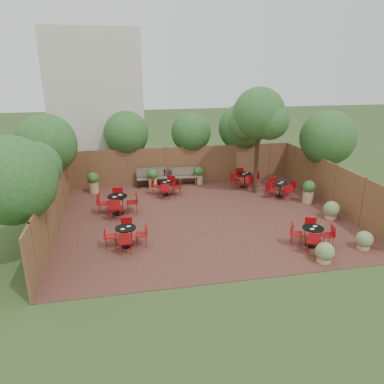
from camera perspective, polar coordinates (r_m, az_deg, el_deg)
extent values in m
plane|color=#354F23|center=(15.72, 1.96, -3.93)|extent=(80.00, 80.00, 0.00)
cube|color=#3D1B19|center=(15.72, 1.96, -3.90)|extent=(12.00, 10.00, 0.02)
cube|color=brown|center=(20.04, -1.24, 4.26)|extent=(12.00, 0.08, 2.00)
cube|color=brown|center=(15.23, -20.58, -1.95)|extent=(0.08, 10.00, 2.00)
cube|color=brown|center=(17.66, 21.33, 0.81)|extent=(0.08, 10.00, 2.00)
cube|color=beige|center=(22.20, -14.53, 13.03)|extent=(5.00, 4.00, 8.00)
sphere|color=#22531B|center=(17.70, -21.78, 6.91)|extent=(2.72, 2.72, 2.72)
sphere|color=#22531B|center=(14.87, -23.18, 3.59)|extent=(1.90, 1.90, 1.90)
sphere|color=#22531B|center=(12.51, -26.37, 1.62)|extent=(2.77, 2.77, 2.77)
sphere|color=#22531B|center=(20.07, -10.20, 8.99)|extent=(2.37, 2.37, 2.37)
sphere|color=#22531B|center=(20.34, -0.17, 9.27)|extent=(2.18, 2.18, 2.18)
sphere|color=#22531B|center=(21.27, 7.81, 9.94)|extent=(2.67, 2.67, 2.67)
sphere|color=#22531B|center=(19.18, 20.40, 7.92)|extent=(2.69, 2.69, 2.69)
cylinder|color=black|center=(18.33, 10.06, 6.12)|extent=(0.23, 0.23, 4.18)
sphere|color=#22531B|center=(18.00, 10.42, 11.96)|extent=(2.47, 2.47, 2.47)
sphere|color=#22531B|center=(18.26, 8.38, 10.71)|extent=(1.73, 1.73, 1.73)
sphere|color=#22531B|center=(17.83, 12.05, 10.84)|extent=(1.81, 1.81, 1.81)
cube|color=brown|center=(19.53, -6.28, 2.15)|extent=(1.62, 0.60, 0.05)
cube|color=brown|center=(19.65, -6.36, 3.12)|extent=(1.60, 0.24, 0.48)
cube|color=black|center=(19.56, -8.36, 1.33)|extent=(0.10, 0.48, 0.42)
cube|color=black|center=(19.67, -4.16, 1.59)|extent=(0.10, 0.48, 0.42)
cube|color=brown|center=(19.75, -1.24, 2.36)|extent=(1.51, 0.54, 0.05)
cube|color=brown|center=(19.86, -1.35, 3.25)|extent=(1.48, 0.21, 0.45)
cube|color=black|center=(19.72, -3.16, 1.61)|extent=(0.09, 0.45, 0.39)
cube|color=black|center=(19.94, 0.66, 1.84)|extent=(0.09, 0.45, 0.39)
cylinder|color=black|center=(19.68, 8.13, 0.85)|extent=(0.44, 0.44, 0.03)
cylinder|color=black|center=(19.57, 8.18, 1.83)|extent=(0.05, 0.05, 0.70)
cylinder|color=black|center=(19.47, 8.23, 2.84)|extent=(0.76, 0.76, 0.03)
cube|color=white|center=(19.57, 8.49, 2.98)|extent=(0.15, 0.11, 0.01)
cube|color=white|center=(19.32, 8.07, 2.79)|extent=(0.15, 0.11, 0.01)
cylinder|color=black|center=(16.31, -11.40, -3.29)|extent=(0.49, 0.49, 0.03)
cylinder|color=black|center=(16.17, -11.49, -1.99)|extent=(0.06, 0.06, 0.78)
cylinder|color=black|center=(16.03, -11.59, -0.65)|extent=(0.85, 0.85, 0.03)
cube|color=white|center=(16.10, -11.12, -0.43)|extent=(0.16, 0.12, 0.02)
cube|color=white|center=(15.90, -12.00, -0.75)|extent=(0.16, 0.12, 0.02)
cylinder|color=black|center=(13.95, 18.06, -7.95)|extent=(0.43, 0.43, 0.03)
cylinder|color=black|center=(13.80, 18.20, -6.67)|extent=(0.05, 0.05, 0.68)
cylinder|color=black|center=(13.66, 18.36, -5.35)|extent=(0.74, 0.74, 0.03)
cube|color=white|center=(13.77, 18.64, -5.08)|extent=(0.16, 0.13, 0.01)
cube|color=white|center=(13.51, 18.24, -5.50)|extent=(0.16, 0.13, 0.01)
cylinder|color=black|center=(18.56, 13.47, -0.65)|extent=(0.42, 0.42, 0.03)
cylinder|color=black|center=(18.45, 13.55, 0.34)|extent=(0.05, 0.05, 0.67)
cylinder|color=black|center=(18.35, 13.64, 1.36)|extent=(0.73, 0.73, 0.03)
cube|color=white|center=(18.45, 13.87, 1.52)|extent=(0.15, 0.12, 0.01)
cube|color=white|center=(18.20, 13.51, 1.30)|extent=(0.15, 0.12, 0.01)
cylinder|color=black|center=(13.48, -10.16, -8.25)|extent=(0.43, 0.43, 0.03)
cylinder|color=black|center=(13.32, -10.25, -6.92)|extent=(0.05, 0.05, 0.69)
cylinder|color=black|center=(13.17, -10.34, -5.55)|extent=(0.74, 0.74, 0.03)
cube|color=white|center=(13.23, -9.84, -5.29)|extent=(0.14, 0.10, 0.01)
cube|color=white|center=(13.05, -10.76, -5.70)|extent=(0.14, 0.10, 0.01)
cylinder|color=black|center=(18.30, -3.97, -0.44)|extent=(0.42, 0.42, 0.03)
cylinder|color=black|center=(18.18, -3.99, 0.57)|extent=(0.05, 0.05, 0.67)
cylinder|color=black|center=(18.08, -4.02, 1.61)|extent=(0.73, 0.73, 0.03)
cube|color=white|center=(18.16, -3.69, 1.77)|extent=(0.16, 0.14, 0.01)
cube|color=white|center=(17.95, -4.28, 1.55)|extent=(0.16, 0.14, 0.01)
cylinder|color=tan|center=(19.38, -6.13, 1.42)|extent=(0.46, 0.46, 0.52)
sphere|color=#22531B|center=(19.25, -6.18, 2.74)|extent=(0.55, 0.55, 0.55)
cylinder|color=tan|center=(19.90, 1.06, 1.98)|extent=(0.44, 0.44, 0.51)
sphere|color=#22531B|center=(19.77, 1.07, 3.23)|extent=(0.53, 0.53, 0.53)
cylinder|color=tan|center=(19.21, -15.06, 0.72)|extent=(0.48, 0.48, 0.55)
sphere|color=#22531B|center=(19.06, -15.18, 2.12)|extent=(0.58, 0.58, 0.58)
cylinder|color=tan|center=(18.04, 17.62, -0.72)|extent=(0.49, 0.49, 0.56)
sphere|color=#22531B|center=(17.88, 17.78, 0.79)|extent=(0.59, 0.59, 0.59)
cylinder|color=tan|center=(14.43, 25.15, -7.59)|extent=(0.44, 0.44, 0.20)
sphere|color=#607D41|center=(14.33, 25.29, -6.69)|extent=(0.60, 0.60, 0.60)
cylinder|color=tan|center=(13.03, 19.88, -9.74)|extent=(0.46, 0.46, 0.21)
sphere|color=#607D41|center=(12.91, 20.01, -8.72)|extent=(0.63, 0.63, 0.63)
cylinder|color=tan|center=(16.61, 20.82, -3.45)|extent=(0.50, 0.50, 0.23)
sphere|color=#607D41|center=(16.50, 20.94, -2.53)|extent=(0.69, 0.69, 0.69)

